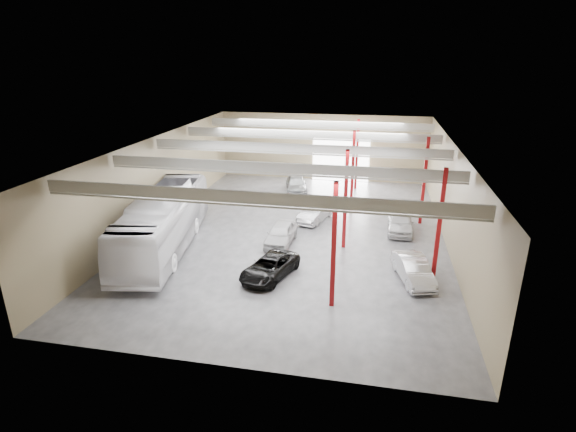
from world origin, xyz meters
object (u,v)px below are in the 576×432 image
(car_row_a, at_px, (281,234))
(coach_bus, at_px, (164,222))
(car_right_near, at_px, (413,269))
(car_right_far, at_px, (400,222))
(car_row_b, at_px, (316,212))
(car_row_c, at_px, (296,184))
(black_sedan, at_px, (270,267))

(car_row_a, bearing_deg, coach_bus, -161.73)
(car_right_near, xyz_separation_m, car_right_far, (-0.48, 8.04, 0.06))
(car_row_a, relative_size, car_row_b, 0.99)
(car_row_b, distance_m, car_right_far, 6.78)
(coach_bus, height_order, car_row_c, coach_bus)
(black_sedan, distance_m, car_row_b, 10.50)
(car_row_a, relative_size, car_right_near, 1.00)
(black_sedan, bearing_deg, coach_bus, 177.66)
(black_sedan, relative_size, car_row_c, 0.97)
(car_row_a, distance_m, car_row_c, 13.20)
(car_row_a, height_order, car_right_near, car_row_a)
(car_row_a, bearing_deg, car_right_far, 27.38)
(coach_bus, relative_size, car_row_b, 3.17)
(car_row_b, xyz_separation_m, car_right_near, (7.17, -9.17, -0.00))
(black_sedan, relative_size, car_row_a, 1.06)
(coach_bus, relative_size, car_right_far, 3.05)
(car_row_c, distance_m, car_right_far, 13.31)
(coach_bus, bearing_deg, car_right_near, -15.41)
(car_row_b, height_order, car_right_near, car_row_b)
(black_sedan, xyz_separation_m, car_row_c, (-1.65, 18.34, 0.05))
(car_row_b, height_order, car_row_c, car_row_b)
(car_row_c, height_order, car_right_near, car_right_near)
(coach_bus, xyz_separation_m, car_right_far, (16.32, 6.38, -1.18))
(car_row_c, height_order, car_right_far, car_right_far)
(black_sedan, xyz_separation_m, car_row_a, (-0.41, 5.20, 0.10))
(coach_bus, xyz_separation_m, car_row_a, (7.81, 2.31, -1.22))
(car_row_c, bearing_deg, car_right_far, -56.91)
(car_row_a, distance_m, car_right_near, 9.83)
(car_row_c, xyz_separation_m, car_right_near, (10.23, -17.11, 0.03))
(black_sedan, height_order, car_right_near, car_right_near)
(car_row_a, xyz_separation_m, car_row_c, (-1.24, 13.14, -0.06))
(car_row_c, relative_size, car_right_far, 1.04)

